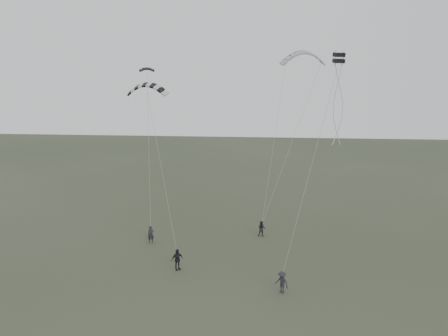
# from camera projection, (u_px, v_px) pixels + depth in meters

# --- Properties ---
(ground) EXTENTS (140.00, 140.00, 0.00)m
(ground) POSITION_uv_depth(u_px,v_px,m) (202.00, 273.00, 33.34)
(ground) COLOR #323C28
(ground) RESTS_ON ground
(flyer_left) EXTENTS (0.64, 0.50, 1.54)m
(flyer_left) POSITION_uv_depth(u_px,v_px,m) (151.00, 234.00, 39.15)
(flyer_left) COLOR black
(flyer_left) RESTS_ON ground
(flyer_right) EXTENTS (0.74, 0.59, 1.47)m
(flyer_right) POSITION_uv_depth(u_px,v_px,m) (262.00, 229.00, 40.64)
(flyer_right) COLOR black
(flyer_right) RESTS_ON ground
(flyer_center) EXTENTS (1.04, 0.94, 1.70)m
(flyer_center) POSITION_uv_depth(u_px,v_px,m) (177.00, 259.00, 33.80)
(flyer_center) COLOR black
(flyer_center) RESTS_ON ground
(flyer_far) EXTENTS (1.18, 1.09, 1.59)m
(flyer_far) POSITION_uv_depth(u_px,v_px,m) (282.00, 282.00, 30.29)
(flyer_far) COLOR #242429
(flyer_far) RESTS_ON ground
(kite_dark_small) EXTENTS (1.58, 0.97, 0.63)m
(kite_dark_small) POSITION_uv_depth(u_px,v_px,m) (147.00, 69.00, 42.57)
(kite_dark_small) COLOR black
(kite_dark_small) RESTS_ON flyer_left
(kite_pale_large) EXTENTS (4.69, 2.35, 2.00)m
(kite_pale_large) POSITION_uv_depth(u_px,v_px,m) (304.00, 53.00, 42.99)
(kite_pale_large) COLOR #999B9E
(kite_pale_large) RESTS_ON flyer_right
(kite_striped) EXTENTS (3.32, 1.35, 1.44)m
(kite_striped) POSITION_uv_depth(u_px,v_px,m) (147.00, 85.00, 34.55)
(kite_striped) COLOR black
(kite_striped) RESTS_ON flyer_center
(kite_box) EXTENTS (0.91, 0.94, 0.79)m
(kite_box) POSITION_uv_depth(u_px,v_px,m) (339.00, 58.00, 32.13)
(kite_box) COLOR black
(kite_box) RESTS_ON flyer_far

